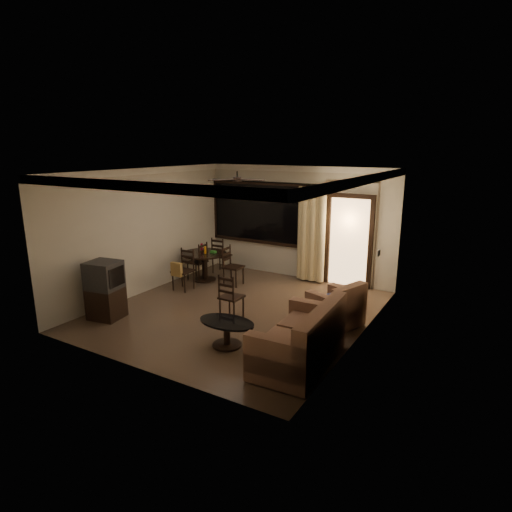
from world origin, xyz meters
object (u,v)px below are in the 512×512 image
Objects in this scene: dining_chair_east at (233,274)px; coffee_table at (227,329)px; dining_table at (204,259)px; dining_chair_south at (183,277)px; side_chair at (231,305)px; dining_chair_west at (198,268)px; sofa at (303,342)px; armchair at (337,308)px; tv_cabinet at (105,290)px; dining_chair_north at (221,262)px.

dining_chair_east reaches higher than coffee_table.
dining_table is 1.18× the size of dining_chair_south.
side_chair is at bearing 120.18° from coffee_table.
sofa reaches higher than dining_chair_west.
dining_chair_west is (-0.18, -0.03, -0.27)m from dining_table.
dining_chair_east is 3.17m from armchair.
tv_cabinet is (-0.99, -2.95, 0.29)m from dining_chair_east.
tv_cabinet is at bearing -1.70° from dining_chair_west.
dining_chair_east is 0.95× the size of coffee_table.
dining_chair_west reaches higher than coffee_table.
dining_table is 0.33m from dining_chair_west.
side_chair reaches higher than coffee_table.
coffee_table is (1.71, -2.78, 0.01)m from dining_chair_east.
dining_chair_south and dining_chair_north have the same top height.
tv_cabinet reaches higher than side_chair.
armchair is (3.84, -0.99, -0.22)m from dining_table.
armchair is at bearing -158.72° from side_chair.
dining_chair_north is 0.95× the size of coffee_table.
dining_chair_east is at bearing 45.70° from dining_chair_south.
sofa is at bearing -27.54° from dining_chair_south.
dining_chair_east reaches higher than dining_table.
dining_chair_south reaches higher than armchair.
tv_cabinet is 4.07m from sofa.
side_chair is (1.95, -1.71, -0.28)m from dining_table.
dining_chair_north is at bearing 136.16° from sofa.
dining_chair_north is 1.05× the size of side_chair.
sofa is at bearing -6.64° from tv_cabinet.
tv_cabinet reaches higher than dining_chair_east.
tv_cabinet reaches higher than armchair.
dining_chair_east is 1.20m from dining_chair_south.
dining_chair_east is at bearing 61.52° from tv_cabinet.
dining_chair_north is 0.92× the size of armchair.
dining_chair_south is at bearing 12.40° from dining_chair_west.
tv_cabinet reaches higher than dining_table.
side_chair is at bearing 49.57° from dining_chair_west.
armchair is at bearing 89.78° from sofa.
dining_chair_south reaches higher than coffee_table.
dining_table is at bearing 76.99° from tv_cabinet.
dining_chair_south is at bearing 152.28° from sofa.
coffee_table is at bearing 123.95° from dining_chair_north.
sofa is 1.36m from coffee_table.
dining_chair_east is 3.26m from coffee_table.
dining_table is 1.24× the size of side_chair.
tv_cabinet is at bearing -179.10° from sofa.
coffee_table is (-1.35, -0.05, -0.08)m from sofa.
side_chair is (-1.95, 0.98, -0.11)m from sofa.
dining_chair_west is 1.02m from dining_chair_east.
dining_table reaches higher than armchair.
tv_cabinet is at bearing 159.23° from dining_chair_east.
sofa is 2.19m from side_chair.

